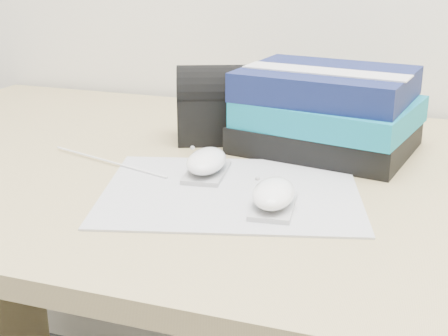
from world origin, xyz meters
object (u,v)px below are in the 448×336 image
(desk, at_px, (300,290))
(mouse_front, at_px, (273,195))
(book_stack, at_px, (327,111))
(mouse_rear, at_px, (207,163))
(pouch, at_px, (217,104))

(desk, distance_m, mouse_front, 0.33)
(mouse_front, xyz_separation_m, book_stack, (0.02, 0.28, 0.05))
(mouse_rear, xyz_separation_m, book_stack, (0.14, 0.19, 0.05))
(desk, relative_size, mouse_rear, 14.97)
(mouse_front, xyz_separation_m, pouch, (-0.17, 0.27, 0.04))
(desk, relative_size, pouch, 9.76)
(book_stack, relative_size, pouch, 1.90)
(pouch, bearing_deg, desk, -20.55)
(mouse_rear, distance_m, book_stack, 0.24)
(book_stack, distance_m, pouch, 0.19)
(book_stack, xyz_separation_m, pouch, (-0.19, -0.01, -0.00))
(mouse_rear, relative_size, mouse_front, 1.04)
(mouse_front, height_order, pouch, pouch)
(book_stack, bearing_deg, mouse_front, -93.47)
(desk, height_order, book_stack, book_stack)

